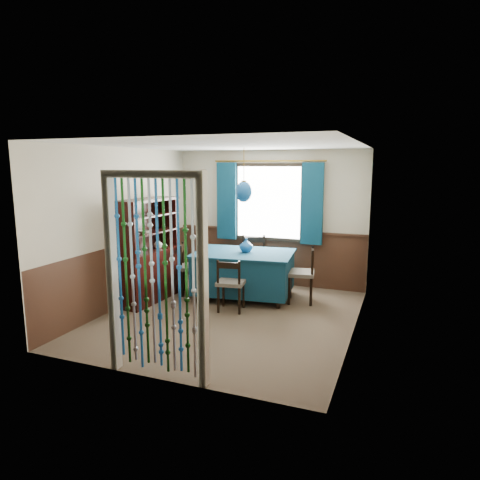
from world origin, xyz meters
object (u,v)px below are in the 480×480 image
at_px(chair_right, 303,273).
at_px(sideboard, 149,265).
at_px(chair_left, 191,267).
at_px(bowl_shelf, 144,232).
at_px(chair_far, 253,260).
at_px(pendant_lamp, 244,192).
at_px(dining_table, 244,272).
at_px(vase_sideboard, 158,243).
at_px(vase_table, 246,246).
at_px(chair_near, 231,283).

bearing_deg(chair_right, sideboard, 96.89).
xyz_separation_m(chair_left, bowl_shelf, (-0.44, -0.73, 0.71)).
distance_m(chair_far, sideboard, 1.93).
bearing_deg(pendant_lamp, dining_table, 100.62).
xyz_separation_m(dining_table, chair_right, (0.98, 0.12, 0.03)).
bearing_deg(chair_left, vase_sideboard, -75.38).
height_order(pendant_lamp, vase_table, pendant_lamp).
bearing_deg(pendant_lamp, sideboard, -155.07).
height_order(dining_table, bowl_shelf, bowl_shelf).
relative_size(pendant_lamp, bowl_shelf, 4.20).
height_order(dining_table, vase_table, vase_table).
height_order(pendant_lamp, bowl_shelf, pendant_lamp).
height_order(vase_table, vase_sideboard, vase_sideboard).
relative_size(chair_near, chair_far, 0.88).
bearing_deg(dining_table, chair_left, -179.48).
relative_size(chair_far, chair_left, 1.06).
height_order(dining_table, chair_far, chair_far).
relative_size(chair_near, bowl_shelf, 3.98).
xyz_separation_m(sideboard, vase_table, (1.46, 0.71, 0.30)).
bearing_deg(pendant_lamp, bowl_shelf, -148.23).
bearing_deg(bowl_shelf, sideboard, 108.01).
xyz_separation_m(chair_near, bowl_shelf, (-1.43, -0.14, 0.74)).
height_order(chair_left, sideboard, sideboard).
height_order(chair_far, bowl_shelf, bowl_shelf).
relative_size(dining_table, vase_sideboard, 10.14).
bearing_deg(chair_near, chair_left, 140.73).
height_order(chair_near, chair_far, chair_far).
distance_m(chair_left, chair_right, 1.94).
relative_size(chair_left, vase_table, 4.12).
bearing_deg(vase_table, bowl_shelf, -147.45).
xyz_separation_m(chair_left, vase_table, (0.96, 0.16, 0.42)).
relative_size(dining_table, chair_far, 1.86).
xyz_separation_m(dining_table, sideboard, (-1.43, -0.67, 0.14)).
height_order(chair_far, chair_left, chair_far).
bearing_deg(vase_table, pendant_lamp, -121.27).
bearing_deg(chair_far, dining_table, 76.79).
relative_size(vase_table, vase_sideboard, 1.25).
height_order(sideboard, vase_table, sideboard).
bearing_deg(bowl_shelf, vase_table, 32.55).
relative_size(dining_table, chair_left, 1.96).
relative_size(bowl_shelf, vase_sideboard, 1.20).
bearing_deg(chair_left, chair_near, 35.88).
height_order(dining_table, chair_near, chair_near).
bearing_deg(chair_far, chair_right, 132.84).
relative_size(chair_near, chair_right, 0.91).
xyz_separation_m(dining_table, bowl_shelf, (-1.37, -0.85, 0.73)).
distance_m(dining_table, bowl_shelf, 1.77).
bearing_deg(dining_table, chair_right, 0.25).
bearing_deg(chair_far, bowl_shelf, 30.83).
height_order(chair_right, vase_table, vase_table).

